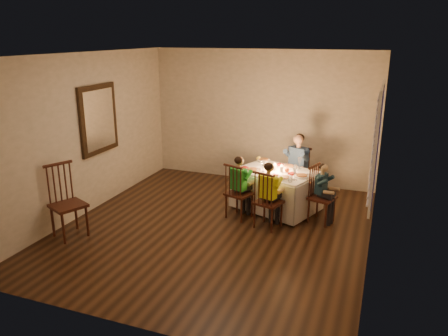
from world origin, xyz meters
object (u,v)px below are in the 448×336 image
at_px(chair_near_right, 268,227).
at_px(chair_extra, 72,236).
at_px(dining_table, 277,182).
at_px(chair_adult, 296,197).
at_px(adult, 296,197).
at_px(child_teal, 320,222).
at_px(chair_near_left, 239,217).
at_px(chair_end, 320,222).
at_px(serving_bowl, 264,161).
at_px(child_yellow, 268,227).
at_px(child_green, 239,217).

height_order(chair_near_right, chair_extra, chair_extra).
distance_m(dining_table, chair_near_right, 0.91).
bearing_deg(dining_table, chair_adult, 92.85).
bearing_deg(adult, child_teal, -38.97).
relative_size(chair_near_left, adult, 0.78).
distance_m(dining_table, chair_extra, 3.35).
bearing_deg(child_teal, dining_table, 87.18).
distance_m(dining_table, adult, 0.85).
relative_size(adult, child_teal, 1.23).
bearing_deg(chair_near_left, adult, -100.46).
distance_m(chair_end, serving_bowl, 1.52).
height_order(adult, serving_bowl, serving_bowl).
relative_size(chair_end, child_yellow, 0.88).
height_order(chair_adult, chair_near_right, same).
distance_m(chair_near_left, adult, 1.41).
distance_m(chair_adult, child_yellow, 1.44).
bearing_deg(dining_table, chair_end, 0.64).
bearing_deg(child_yellow, chair_near_left, -4.36).
bearing_deg(child_teal, child_yellow, 139.50).
height_order(dining_table, child_teal, dining_table).
bearing_deg(dining_table, child_teal, 0.64).
relative_size(chair_near_left, chair_near_right, 1.00).
relative_size(chair_end, serving_bowl, 4.46).
distance_m(chair_adult, chair_end, 1.13).
bearing_deg(chair_extra, child_yellow, -38.78).
bearing_deg(chair_extra, serving_bowl, -17.17).
height_order(chair_near_left, chair_near_right, same).
xyz_separation_m(child_green, serving_bowl, (0.13, 0.98, 0.70)).
bearing_deg(child_green, dining_table, -111.61).
bearing_deg(child_green, chair_end, -149.30).
bearing_deg(dining_table, child_yellow, -65.13).
relative_size(child_green, child_yellow, 0.99).
xyz_separation_m(chair_end, child_teal, (0.00, 0.00, 0.00)).
relative_size(dining_table, chair_adult, 1.68).
xyz_separation_m(chair_near_right, child_teal, (0.74, 0.48, 0.00)).
bearing_deg(serving_bowl, child_yellow, -70.88).
relative_size(chair_adult, chair_near_left, 1.00).
xyz_separation_m(adult, child_green, (-0.68, -1.23, 0.00)).
xyz_separation_m(chair_extra, child_teal, (3.38, 1.81, 0.00)).
bearing_deg(chair_adult, chair_near_left, -99.88).
bearing_deg(child_green, chair_near_right, 177.86).
bearing_deg(chair_extra, adult, -20.70).
bearing_deg(child_teal, adult, 48.64).
relative_size(chair_extra, serving_bowl, 5.29).
xyz_separation_m(chair_extra, adult, (2.79, 2.76, 0.00)).
relative_size(chair_adult, chair_extra, 0.84).
distance_m(chair_adult, child_green, 1.41).
distance_m(child_green, child_yellow, 0.57).
relative_size(chair_adult, serving_bowl, 4.46).
xyz_separation_m(chair_extra, child_green, (2.11, 1.53, 0.00)).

